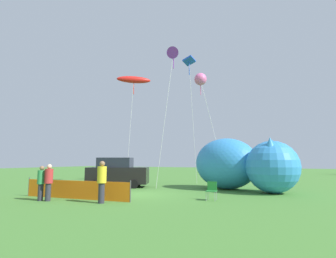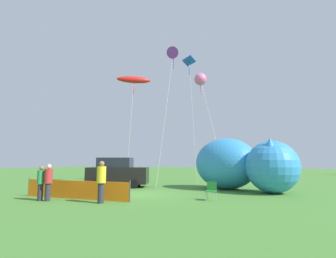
% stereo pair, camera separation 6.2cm
% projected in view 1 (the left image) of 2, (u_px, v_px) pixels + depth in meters
% --- Properties ---
extents(ground_plane, '(120.00, 120.00, 0.00)m').
position_uv_depth(ground_plane, '(139.00, 194.00, 15.01)').
color(ground_plane, '#477F33').
extents(parked_car, '(4.73, 3.41, 2.14)m').
position_uv_depth(parked_car, '(118.00, 173.00, 19.27)').
color(parked_car, black).
rests_on(parked_car, ground).
extents(folding_chair, '(0.54, 0.54, 0.89)m').
position_uv_depth(folding_chair, '(212.00, 189.00, 12.83)').
color(folding_chair, '#267F33').
rests_on(folding_chair, ground).
extents(inflatable_cat, '(7.38, 5.19, 3.46)m').
position_uv_depth(inflatable_cat, '(240.00, 166.00, 17.21)').
color(inflatable_cat, '#338CD8').
rests_on(inflatable_cat, ground).
extents(safety_fence, '(6.31, 0.68, 1.00)m').
position_uv_depth(safety_fence, '(75.00, 190.00, 13.28)').
color(safety_fence, orange).
rests_on(safety_fence, ground).
extents(spectator_in_white_shirt, '(0.36, 0.36, 1.66)m').
position_uv_depth(spectator_in_white_shirt, '(41.00, 182.00, 12.71)').
color(spectator_in_white_shirt, '#2D2D38').
rests_on(spectator_in_white_shirt, ground).
extents(spectator_in_green_shirt, '(0.41, 0.41, 1.90)m').
position_uv_depth(spectator_in_green_shirt, '(102.00, 180.00, 11.96)').
color(spectator_in_green_shirt, '#2D2D38').
rests_on(spectator_in_green_shirt, ground).
extents(spectator_in_black_shirt, '(0.38, 0.38, 1.75)m').
position_uv_depth(spectator_in_black_shirt, '(49.00, 181.00, 12.62)').
color(spectator_in_black_shirt, '#2D2D38').
rests_on(spectator_in_black_shirt, ground).
extents(kite_blue_box, '(1.09, 0.97, 11.08)m').
position_uv_depth(kite_blue_box, '(189.00, 64.00, 23.22)').
color(kite_blue_box, silver).
rests_on(kite_blue_box, ground).
extents(kite_pink_octopus, '(2.60, 1.00, 9.00)m').
position_uv_depth(kite_pink_octopus, '(201.00, 80.00, 21.25)').
color(kite_pink_octopus, silver).
rests_on(kite_pink_octopus, ground).
extents(kite_purple_delta, '(1.34, 2.21, 10.92)m').
position_uv_depth(kite_purple_delta, '(173.00, 53.00, 20.29)').
color(kite_purple_delta, silver).
rests_on(kite_purple_delta, ground).
extents(kite_red_lizard, '(2.69, 2.55, 9.40)m').
position_uv_depth(kite_red_lizard, '(134.00, 80.00, 23.01)').
color(kite_red_lizard, silver).
rests_on(kite_red_lizard, ground).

